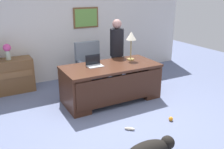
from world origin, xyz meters
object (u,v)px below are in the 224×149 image
object	(u,v)px
desk	(112,81)
laptop	(94,63)
armchair	(90,68)
vase_with_flowers	(7,50)
dog_toy_bone	(130,129)
desk_lamp	(131,38)
dog_toy_ball	(171,119)
person_standing	(117,53)

from	to	relation	value
desk	laptop	distance (m)	0.54
armchair	vase_with_flowers	bearing A→B (deg)	160.86
desk	dog_toy_bone	world-z (taller)	desk
vase_with_flowers	dog_toy_bone	distance (m)	3.25
dog_toy_bone	laptop	bearing A→B (deg)	90.80
desk_lamp	dog_toy_ball	world-z (taller)	desk_lamp
desk_lamp	dog_toy_bone	size ratio (longest dim) A/B	3.42
armchair	desk_lamp	xyz separation A→B (m)	(0.68, -0.71, 0.78)
dog_toy_ball	dog_toy_bone	xyz separation A→B (m)	(-0.82, 0.09, -0.01)
vase_with_flowers	person_standing	bearing A→B (deg)	-20.30
desk_lamp	desk	bearing A→B (deg)	-161.43
dog_toy_bone	dog_toy_ball	bearing A→B (deg)	-6.23
person_standing	desk	bearing A→B (deg)	-126.97
person_standing	desk_lamp	distance (m)	0.63
vase_with_flowers	dog_toy_ball	distance (m)	3.76
desk	laptop	xyz separation A→B (m)	(-0.32, 0.15, 0.40)
desk	desk_lamp	xyz separation A→B (m)	(0.59, 0.20, 0.84)
desk	armchair	distance (m)	0.91
armchair	desk	bearing A→B (deg)	-84.48
armchair	person_standing	bearing A→B (deg)	-23.65
dog_toy_bone	vase_with_flowers	bearing A→B (deg)	119.00
dog_toy_bone	desk_lamp	bearing A→B (deg)	57.63
laptop	vase_with_flowers	xyz separation A→B (m)	(-1.49, 1.35, 0.15)
desk	dog_toy_ball	distance (m)	1.45
desk_lamp	person_standing	bearing A→B (deg)	102.60
armchair	laptop	size ratio (longest dim) A/B	3.39
person_standing	laptop	distance (m)	0.95
person_standing	dog_toy_bone	distance (m)	2.18
laptop	dog_toy_ball	size ratio (longest dim) A/B	4.06
laptop	desk_lamp	bearing A→B (deg)	2.83
desk	vase_with_flowers	size ratio (longest dim) A/B	5.63
laptop	desk_lamp	distance (m)	1.01
dog_toy_ball	desk	bearing A→B (deg)	111.62
armchair	laptop	bearing A→B (deg)	-107.44
vase_with_flowers	dog_toy_bone	world-z (taller)	vase_with_flowers
dog_toy_ball	dog_toy_bone	bearing A→B (deg)	173.77
armchair	dog_toy_ball	xyz separation A→B (m)	(0.60, -2.21, -0.45)
laptop	desk	bearing A→B (deg)	-25.40
desk_lamp	vase_with_flowers	world-z (taller)	desk_lamp
desk	laptop	size ratio (longest dim) A/B	6.25
dog_toy_ball	dog_toy_bone	size ratio (longest dim) A/B	0.43
desk_lamp	dog_toy_ball	xyz separation A→B (m)	(-0.07, -1.50, -1.22)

